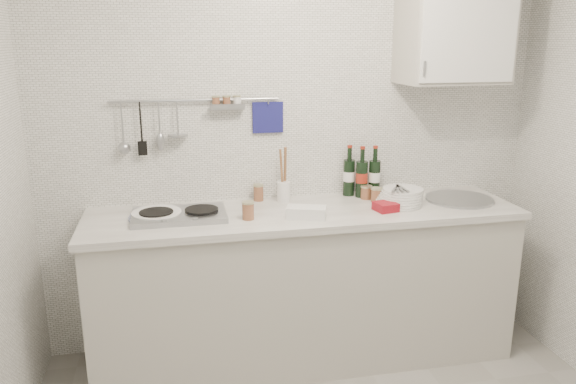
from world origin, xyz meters
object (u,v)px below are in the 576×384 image
at_px(wine_bottles, 362,171).
at_px(utensil_crock, 284,189).
at_px(plate_stack_hob, 156,215).
at_px(plate_stack_sink, 400,197).
at_px(wall_cabinet, 455,21).

xyz_separation_m(wine_bottles, utensil_crock, (-0.49, -0.02, -0.08)).
bearing_deg(wine_bottles, utensil_crock, -177.99).
relative_size(plate_stack_hob, wine_bottles, 0.91).
bearing_deg(utensil_crock, plate_stack_hob, -166.49).
bearing_deg(plate_stack_hob, plate_stack_sink, -1.25).
bearing_deg(plate_stack_hob, utensil_crock, 13.51).
distance_m(plate_stack_sink, wine_bottles, 0.30).
relative_size(plate_stack_sink, wine_bottles, 0.94).
height_order(wall_cabinet, wine_bottles, wall_cabinet).
xyz_separation_m(plate_stack_hob, wine_bottles, (1.23, 0.19, 0.14)).
relative_size(plate_stack_hob, plate_stack_sink, 0.98).
bearing_deg(wall_cabinet, plate_stack_hob, -176.67).
xyz_separation_m(wall_cabinet, wine_bottles, (-0.49, 0.09, -0.87)).
distance_m(plate_stack_hob, wine_bottles, 1.25).
relative_size(plate_stack_sink, utensil_crock, 0.88).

